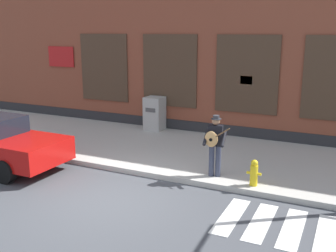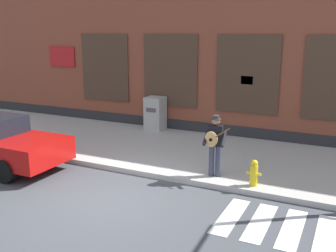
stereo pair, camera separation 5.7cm
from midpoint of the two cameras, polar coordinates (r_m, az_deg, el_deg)
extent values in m
plane|color=#424449|center=(9.97, -8.23, -10.52)|extent=(160.00, 160.00, 0.00)
cube|color=#ADAAA3|center=(13.37, 1.65, -3.67)|extent=(28.00, 4.93, 0.15)
cube|color=brown|center=(16.94, 8.03, 13.39)|extent=(28.00, 4.00, 8.02)
cube|color=#28282B|center=(15.50, 5.31, -0.51)|extent=(28.00, 0.04, 0.55)
cube|color=#473323|center=(17.24, -9.35, 8.35)|extent=(2.32, 0.06, 2.83)
cube|color=black|center=(17.24, -9.37, 8.34)|extent=(2.20, 0.03, 2.71)
cube|color=#473323|center=(15.69, 0.11, 8.01)|extent=(2.32, 0.06, 2.83)
cube|color=black|center=(15.68, 0.09, 8.00)|extent=(2.20, 0.03, 2.71)
cube|color=#473323|center=(14.64, 11.24, 7.33)|extent=(2.32, 0.06, 2.83)
cube|color=black|center=(14.63, 11.23, 7.33)|extent=(2.20, 0.03, 2.71)
cube|color=red|center=(18.61, -15.35, 9.69)|extent=(1.40, 0.04, 0.90)
cube|color=yellow|center=(14.64, 11.18, 6.55)|extent=(0.44, 0.02, 0.30)
cube|color=silver|center=(9.17, 8.95, -12.78)|extent=(0.42, 1.90, 0.01)
cube|color=silver|center=(9.03, 13.13, -13.42)|extent=(0.42, 1.90, 0.01)
cube|color=silver|center=(8.94, 17.44, -14.02)|extent=(0.42, 1.90, 0.01)
cube|color=silver|center=(8.90, 21.85, -14.54)|extent=(0.42, 1.90, 0.01)
cube|color=silver|center=(11.86, -14.69, -3.06)|extent=(0.06, 0.24, 0.12)
cube|color=silver|center=(11.07, -18.52, -4.55)|extent=(0.06, 0.24, 0.12)
cylinder|color=black|center=(12.79, -16.86, -3.89)|extent=(0.66, 0.25, 0.66)
cylinder|color=black|center=(11.65, -22.69, -6.12)|extent=(0.66, 0.25, 0.66)
cylinder|color=#33384C|center=(10.88, 7.13, -5.06)|extent=(0.15, 0.15, 0.88)
cylinder|color=#33384C|center=(10.89, 6.18, -5.00)|extent=(0.15, 0.15, 0.88)
cube|color=black|center=(10.68, 6.78, -1.34)|extent=(0.40, 0.26, 0.57)
sphere|color=#9E7051|center=(10.59, 6.84, 0.73)|extent=(0.22, 0.22, 0.22)
cylinder|color=#333338|center=(10.57, 6.85, 1.05)|extent=(0.28, 0.28, 0.02)
cylinder|color=#333338|center=(10.56, 6.85, 1.31)|extent=(0.18, 0.18, 0.09)
cylinder|color=black|center=(10.56, 7.93, -1.78)|extent=(0.15, 0.52, 0.39)
cylinder|color=black|center=(10.65, 5.40, -1.57)|extent=(0.15, 0.52, 0.39)
ellipsoid|color=tan|center=(10.55, 6.14, -1.92)|extent=(0.37, 0.16, 0.44)
cylinder|color=black|center=(10.49, 6.07, -2.00)|extent=(0.09, 0.02, 0.09)
cylinder|color=brown|center=(10.43, 7.53, -1.11)|extent=(0.47, 0.09, 0.34)
cube|color=#ADADA8|center=(15.78, -2.06, 1.83)|extent=(0.71, 0.70, 1.34)
cube|color=#4C4C4C|center=(15.43, -2.68, 2.31)|extent=(0.42, 0.02, 0.16)
cylinder|color=gold|center=(10.45, 12.20, -7.02)|extent=(0.20, 0.20, 0.55)
sphere|color=gold|center=(10.34, 12.29, -5.28)|extent=(0.18, 0.18, 0.18)
cylinder|color=gold|center=(10.46, 11.46, -6.64)|extent=(0.10, 0.07, 0.07)
cylinder|color=gold|center=(10.41, 12.97, -6.83)|extent=(0.10, 0.07, 0.07)
camera|label=1|loc=(0.03, -90.15, -0.04)|focal=42.00mm
camera|label=2|loc=(0.03, 89.85, 0.04)|focal=42.00mm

